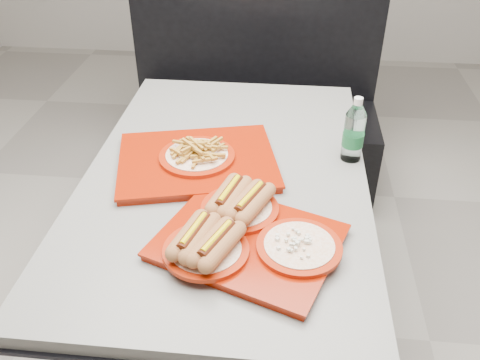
# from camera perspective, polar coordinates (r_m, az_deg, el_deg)

# --- Properties ---
(ground) EXTENTS (6.00, 6.00, 0.00)m
(ground) POSITION_cam_1_polar(r_m,az_deg,el_deg) (2.15, -1.25, -15.88)
(ground) COLOR gray
(ground) RESTS_ON ground
(diner_table) EXTENTS (0.92, 1.42, 0.75)m
(diner_table) POSITION_cam_1_polar(r_m,az_deg,el_deg) (1.74, -1.49, -3.54)
(diner_table) COLOR black
(diner_table) RESTS_ON ground
(booth_bench) EXTENTS (1.30, 0.57, 1.35)m
(booth_bench) POSITION_cam_1_polar(r_m,az_deg,el_deg) (2.76, 1.41, 7.49)
(booth_bench) COLOR black
(booth_bench) RESTS_ON ground
(tray_near) EXTENTS (0.55, 0.49, 0.10)m
(tray_near) POSITION_cam_1_polar(r_m,az_deg,el_deg) (1.35, 0.27, -5.94)
(tray_near) COLOR maroon
(tray_near) RESTS_ON diner_table
(tray_far) EXTENTS (0.58, 0.50, 0.10)m
(tray_far) POSITION_cam_1_polar(r_m,az_deg,el_deg) (1.66, -4.84, 2.48)
(tray_far) COLOR maroon
(tray_far) RESTS_ON diner_table
(water_bottle) EXTENTS (0.07, 0.07, 0.22)m
(water_bottle) POSITION_cam_1_polar(r_m,az_deg,el_deg) (1.70, 12.65, 5.16)
(water_bottle) COLOR silver
(water_bottle) RESTS_ON diner_table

